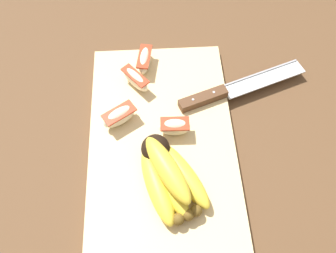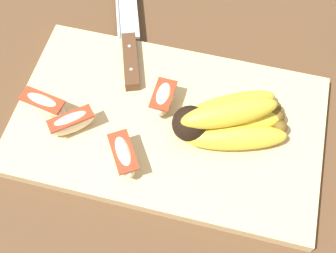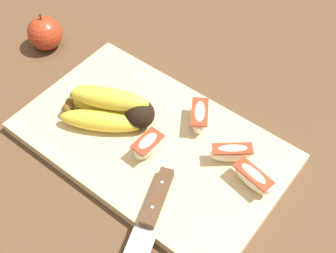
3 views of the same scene
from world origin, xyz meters
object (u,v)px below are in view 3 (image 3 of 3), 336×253
(apple_wedge_middle, at_px, (232,153))
(banana_bunch, at_px, (111,108))
(chefs_knife, at_px, (147,226))
(apple_wedge_near, at_px, (199,116))
(apple_wedge_extra, at_px, (252,178))
(apple_wedge_far, at_px, (148,145))
(whole_apple, at_px, (45,33))

(apple_wedge_middle, bearing_deg, banana_bunch, 14.19)
(chefs_knife, xyz_separation_m, apple_wedge_near, (0.06, -0.21, 0.01))
(banana_bunch, bearing_deg, apple_wedge_extra, -172.58)
(banana_bunch, bearing_deg, apple_wedge_near, -146.35)
(chefs_knife, relative_size, apple_wedge_near, 3.80)
(banana_bunch, xyz_separation_m, chefs_knife, (-0.18, 0.12, -0.02))
(apple_wedge_near, height_order, apple_wedge_extra, same)
(apple_wedge_far, distance_m, whole_apple, 0.36)
(whole_apple, bearing_deg, apple_wedge_far, 165.28)
(banana_bunch, bearing_deg, apple_wedge_middle, -165.81)
(apple_wedge_middle, bearing_deg, chefs_knife, 80.32)
(apple_wedge_middle, height_order, apple_wedge_far, same)
(chefs_knife, height_order, apple_wedge_near, apple_wedge_near)
(apple_wedge_near, bearing_deg, banana_bunch, 33.65)
(apple_wedge_near, relative_size, whole_apple, 0.88)
(apple_wedge_near, xyz_separation_m, apple_wedge_middle, (-0.09, 0.03, 0.00))
(chefs_knife, xyz_separation_m, apple_wedge_middle, (-0.03, -0.18, 0.01))
(apple_wedge_middle, xyz_separation_m, apple_wedge_far, (0.12, 0.07, -0.00))
(banana_bunch, xyz_separation_m, whole_apple, (0.25, -0.07, -0.01))
(apple_wedge_far, height_order, whole_apple, whole_apple)
(apple_wedge_extra, bearing_deg, chefs_knife, 62.98)
(chefs_knife, relative_size, apple_wedge_far, 4.70)
(banana_bunch, distance_m, chefs_knife, 0.22)
(apple_wedge_middle, bearing_deg, whole_apple, -2.41)
(apple_wedge_middle, xyz_separation_m, whole_apple, (0.46, -0.02, -0.01))
(apple_wedge_middle, height_order, whole_apple, whole_apple)
(apple_wedge_middle, bearing_deg, apple_wedge_near, -19.62)
(apple_wedge_extra, bearing_deg, whole_apple, -4.35)
(chefs_knife, bearing_deg, apple_wedge_near, -75.07)
(banana_bunch, height_order, apple_wedge_extra, banana_bunch)
(chefs_knife, relative_size, apple_wedge_extra, 3.74)
(banana_bunch, distance_m, apple_wedge_near, 0.15)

